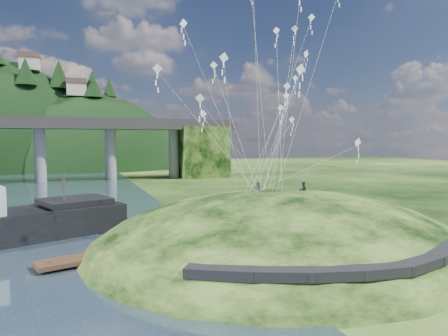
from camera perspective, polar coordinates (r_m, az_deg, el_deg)
name	(u,v)px	position (r m, az deg, el deg)	size (l,w,h in m)	color
ground	(203,263)	(32.24, -2.97, -13.41)	(320.00, 320.00, 0.00)	black
grass_hill	(281,263)	(37.48, 8.12, -13.33)	(36.00, 32.00, 13.00)	black
footpath	(366,262)	(26.87, 19.60, -12.58)	(22.29, 5.84, 0.83)	black
wooden_dock	(126,251)	(34.79, -13.83, -11.45)	(14.03, 6.08, 1.00)	#372316
kite_flyers	(289,181)	(38.04, 9.31, -1.91)	(4.78, 2.18, 1.71)	#242830
kite_swarm	(270,63)	(39.64, 6.53, 14.74)	(19.00, 17.13, 18.38)	white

